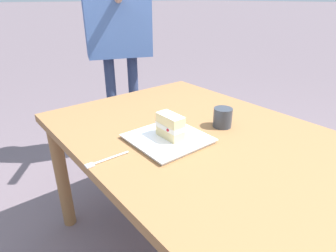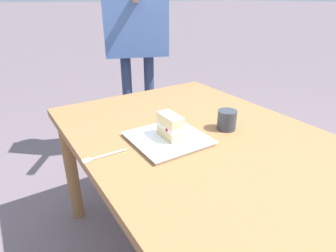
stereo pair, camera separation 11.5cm
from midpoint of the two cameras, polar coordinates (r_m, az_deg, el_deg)
The scene contains 6 objects.
patio_table at distance 1.22m, azimuth 11.80°, elevation -6.92°, with size 1.55×0.99×0.71m.
dessert_plate at distance 1.17m, azimuth 2.80°, elevation -2.63°, with size 0.29×0.29×0.02m.
cake_slice at distance 1.14m, azimuth 3.32°, elevation -0.11°, with size 0.12×0.07×0.10m.
dessert_fork at distance 1.07m, azimuth -10.28°, elevation -6.13°, with size 0.02×0.17×0.01m.
coffee_cup at distance 1.29m, azimuth 14.30°, elevation 1.19°, with size 0.08×0.08×0.09m.
diner_person at distance 2.17m, azimuth -5.05°, elevation 21.07°, with size 0.64×0.50×1.68m.
Camera 2 is at (0.76, -0.71, 1.26)m, focal length 30.20 mm.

